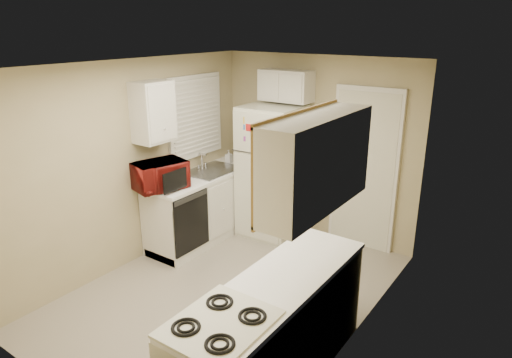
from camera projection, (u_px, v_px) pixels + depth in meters
The scene contains 18 objects.
floor at pixel (230, 291), 4.97m from camera, with size 3.80×3.80×0.00m, color #B4AA9A.
ceiling at pixel (225, 65), 4.19m from camera, with size 3.80×3.80×0.00m, color white.
wall_left at pixel (134, 164), 5.34m from camera, with size 3.80×3.80×0.00m, color tan.
wall_right at pixel (358, 220), 3.82m from camera, with size 3.80×3.80×0.00m, color tan.
wall_back at pixel (316, 148), 6.05m from camera, with size 2.80×2.80×0.00m, color tan.
wall_front at pixel (54, 265), 3.11m from camera, with size 2.80×2.80×0.00m, color tan.
left_counter at pixel (206, 205), 6.12m from camera, with size 0.60×1.80×0.90m, color silver.
dishwasher at pixel (191, 223), 5.48m from camera, with size 0.03×0.58×0.72m, color black.
sink at pixel (212, 173), 6.10m from camera, with size 0.54×0.74×0.16m, color gray.
microwave at pixel (160, 177), 5.38m from camera, with size 0.33×0.59×0.40m, color maroon.
soap_bottle at pixel (229, 156), 6.41m from camera, with size 0.08×0.08×0.18m, color white.
window_blinds at pixel (196, 117), 6.01m from camera, with size 0.10×0.98×1.08m, color silver.
upper_cabinet_left at pixel (153, 112), 5.24m from camera, with size 0.30×0.45×0.70m, color silver.
refrigerator at pixel (272, 172), 6.09m from camera, with size 0.73×0.71×1.77m, color beige.
cabinet_over_fridge at pixel (286, 86), 5.90m from camera, with size 0.70×0.30×0.40m, color silver.
interior_door at pixel (364, 170), 5.70m from camera, with size 0.86×0.06×2.08m, color beige.
right_counter at pixel (275, 332), 3.61m from camera, with size 0.60×2.00×0.90m, color silver.
upper_cabinet_right at pixel (318, 163), 3.32m from camera, with size 0.30×1.20×0.70m, color silver.
Camera 1 is at (2.71, -3.36, 2.76)m, focal length 32.00 mm.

